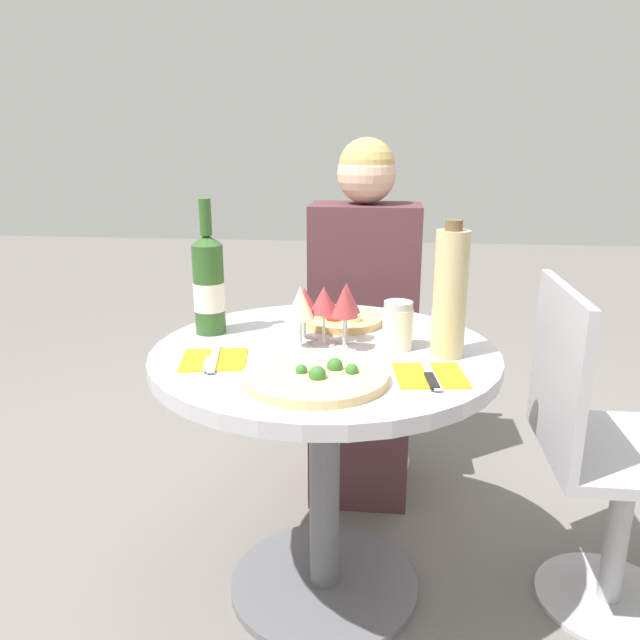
% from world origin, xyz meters
% --- Properties ---
extents(ground_plane, '(12.00, 12.00, 0.00)m').
position_xyz_m(ground_plane, '(0.00, 0.00, 0.00)').
color(ground_plane, slate).
rests_on(ground_plane, ground).
extents(dining_table, '(0.86, 0.86, 0.70)m').
position_xyz_m(dining_table, '(0.00, 0.00, 0.53)').
color(dining_table, slate).
rests_on(dining_table, ground_plane).
extents(chair_behind_diner, '(0.42, 0.42, 0.87)m').
position_xyz_m(chair_behind_diner, '(0.07, 0.79, 0.43)').
color(chair_behind_diner, '#ADADB2').
rests_on(chair_behind_diner, ground_plane).
extents(seated_diner, '(0.38, 0.47, 1.21)m').
position_xyz_m(seated_diner, '(0.07, 0.64, 0.55)').
color(seated_diner, '#512D33').
rests_on(seated_diner, ground_plane).
extents(chair_empty_side, '(0.42, 0.42, 0.87)m').
position_xyz_m(chair_empty_side, '(0.70, 0.03, 0.43)').
color(chair_empty_side, '#ADADB2').
rests_on(chair_empty_side, ground_plane).
extents(pizza_large, '(0.31, 0.31, 0.05)m').
position_xyz_m(pizza_large, '(0.00, -0.21, 0.71)').
color(pizza_large, '#E5C17F').
rests_on(pizza_large, dining_table).
extents(pizza_small_far, '(0.22, 0.22, 0.05)m').
position_xyz_m(pizza_small_far, '(0.02, 0.22, 0.72)').
color(pizza_small_far, '#DBB26B').
rests_on(pizza_small_far, dining_table).
extents(wine_bottle, '(0.08, 0.08, 0.35)m').
position_xyz_m(wine_bottle, '(-0.32, 0.10, 0.83)').
color(wine_bottle, '#2D5623').
rests_on(wine_bottle, dining_table).
extents(tall_carafe, '(0.08, 0.08, 0.32)m').
position_xyz_m(tall_carafe, '(0.29, -0.02, 0.86)').
color(tall_carafe, tan).
rests_on(tall_carafe, dining_table).
extents(sugar_shaker, '(0.07, 0.07, 0.12)m').
position_xyz_m(sugar_shaker, '(0.18, 0.02, 0.76)').
color(sugar_shaker, silver).
rests_on(sugar_shaker, dining_table).
extents(wine_glass_front_right, '(0.07, 0.07, 0.16)m').
position_xyz_m(wine_glass_front_right, '(0.05, -0.01, 0.82)').
color(wine_glass_front_right, silver).
rests_on(wine_glass_front_right, dining_table).
extents(wine_glass_front_left, '(0.07, 0.07, 0.16)m').
position_xyz_m(wine_glass_front_left, '(-0.06, -0.01, 0.82)').
color(wine_glass_front_left, silver).
rests_on(wine_glass_front_left, dining_table).
extents(wine_glass_back_right, '(0.07, 0.07, 0.15)m').
position_xyz_m(wine_glass_back_right, '(0.05, 0.07, 0.81)').
color(wine_glass_back_right, silver).
rests_on(wine_glass_back_right, dining_table).
extents(wine_glass_back_left, '(0.08, 0.08, 0.14)m').
position_xyz_m(wine_glass_back_left, '(-0.06, 0.07, 0.80)').
color(wine_glass_back_left, silver).
rests_on(wine_glass_back_left, dining_table).
extents(wine_glass_center, '(0.07, 0.07, 0.15)m').
position_xyz_m(wine_glass_center, '(-0.01, 0.03, 0.82)').
color(wine_glass_center, silver).
rests_on(wine_glass_center, dining_table).
extents(place_setting_left, '(0.17, 0.19, 0.01)m').
position_xyz_m(place_setting_left, '(-0.25, -0.12, 0.71)').
color(place_setting_left, gold).
rests_on(place_setting_left, dining_table).
extents(place_setting_right, '(0.17, 0.19, 0.01)m').
position_xyz_m(place_setting_right, '(0.25, -0.16, 0.71)').
color(place_setting_right, gold).
rests_on(place_setting_right, dining_table).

